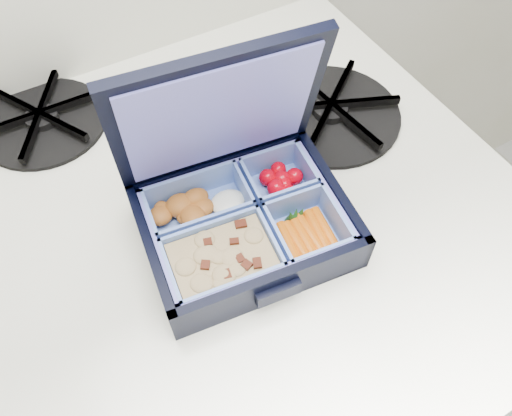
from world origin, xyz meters
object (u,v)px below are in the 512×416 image
bento_box (245,225)px  fork (218,159)px  stove (226,349)px  burner_grate (330,108)px

bento_box → fork: 0.11m
fork → stove: bearing=-104.1°
stove → bento_box: 0.53m
stove → burner_grate: (0.19, 0.04, 0.51)m
burner_grate → stove: bearing=-169.1°
stove → bento_box: size_ratio=4.92×
burner_grate → fork: (-0.16, 0.00, -0.01)m
stove → bento_box: bearing=-77.7°
stove → burner_grate: bearing=10.9°
stove → fork: fork is taller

